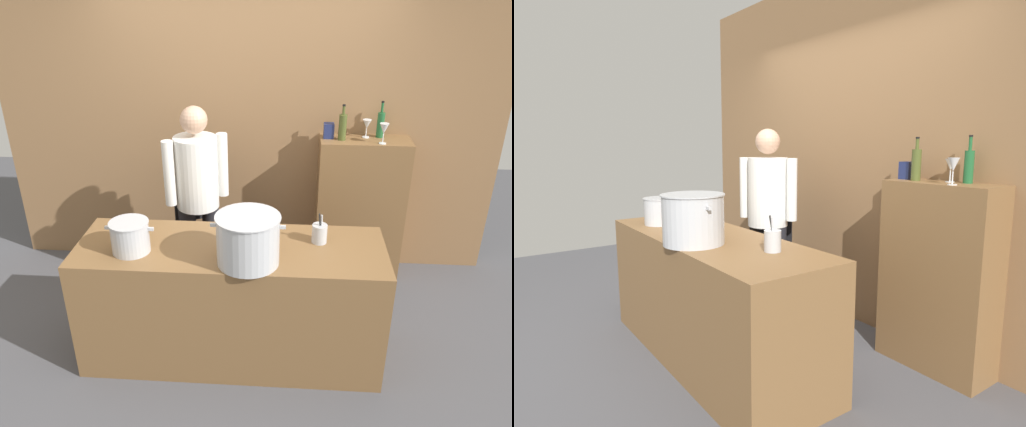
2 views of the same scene
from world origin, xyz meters
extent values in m
plane|color=#4C4C51|center=(0.00, 0.00, 0.00)|extent=(8.00, 8.00, 0.00)
cube|color=olive|center=(0.00, 1.40, 1.50)|extent=(4.40, 0.10, 3.00)
cube|color=brown|center=(0.00, 0.00, 0.45)|extent=(2.09, 0.70, 0.90)
cube|color=brown|center=(1.01, 1.19, 0.64)|extent=(0.76, 0.32, 1.29)
cylinder|color=black|center=(-0.26, 0.79, 0.42)|extent=(0.14, 0.14, 0.84)
cylinder|color=black|center=(-0.44, 0.69, 0.42)|extent=(0.14, 0.14, 0.84)
cylinder|color=white|center=(-0.35, 0.74, 1.13)|extent=(0.34, 0.34, 0.58)
cube|color=black|center=(-0.44, 0.90, 0.89)|extent=(0.27, 0.16, 0.52)
cylinder|color=white|center=(-0.16, 0.85, 1.16)|extent=(0.09, 0.09, 0.52)
cylinder|color=white|center=(-0.54, 0.63, 1.16)|extent=(0.09, 0.09, 0.52)
sphere|color=tan|center=(-0.35, 0.74, 1.55)|extent=(0.21, 0.21, 0.21)
cylinder|color=#B7BABF|center=(0.14, -0.19, 1.06)|extent=(0.39, 0.39, 0.32)
cylinder|color=#B7BABF|center=(0.14, -0.19, 1.22)|extent=(0.41, 0.41, 0.01)
cube|color=#B7BABF|center=(-0.08, -0.19, 1.16)|extent=(0.04, 0.02, 0.02)
cube|color=#B7BABF|center=(0.35, -0.19, 1.16)|extent=(0.04, 0.02, 0.02)
cylinder|color=#B7BABF|center=(-0.64, -0.11, 1.00)|extent=(0.25, 0.25, 0.21)
cylinder|color=#B7BABF|center=(-0.64, -0.11, 1.11)|extent=(0.26, 0.26, 0.01)
cube|color=#B7BABF|center=(-0.79, -0.11, 1.07)|extent=(0.04, 0.02, 0.02)
cube|color=#B7BABF|center=(-0.50, -0.11, 1.07)|extent=(0.04, 0.02, 0.02)
cylinder|color=#B7BABF|center=(0.60, 0.10, 0.97)|extent=(0.10, 0.10, 0.13)
cylinder|color=#B7BABF|center=(0.61, 0.09, 1.02)|extent=(0.02, 0.02, 0.19)
cylinder|color=#262626|center=(0.60, 0.10, 1.02)|extent=(0.03, 0.04, 0.20)
cylinder|color=#475123|center=(0.81, 1.17, 1.40)|extent=(0.07, 0.07, 0.21)
cylinder|color=#475123|center=(0.81, 1.17, 1.54)|extent=(0.02, 0.02, 0.07)
cylinder|color=black|center=(0.81, 1.17, 1.58)|extent=(0.03, 0.03, 0.01)
cylinder|color=#1E592D|center=(1.13, 1.26, 1.39)|extent=(0.06, 0.06, 0.21)
cylinder|color=#1E592D|center=(1.13, 1.26, 1.54)|extent=(0.02, 0.02, 0.09)
cylinder|color=black|center=(1.13, 1.26, 1.59)|extent=(0.02, 0.02, 0.01)
cylinder|color=silver|center=(1.13, 1.09, 1.29)|extent=(0.06, 0.06, 0.01)
cylinder|color=silver|center=(1.13, 1.09, 1.33)|extent=(0.01, 0.01, 0.08)
cone|color=silver|center=(1.13, 1.09, 1.41)|extent=(0.07, 0.07, 0.09)
cylinder|color=silver|center=(1.01, 1.25, 1.29)|extent=(0.06, 0.06, 0.01)
cylinder|color=silver|center=(1.01, 1.25, 1.33)|extent=(0.01, 0.01, 0.07)
cone|color=silver|center=(1.01, 1.25, 1.40)|extent=(0.07, 0.07, 0.08)
cube|color=navy|center=(0.70, 1.21, 1.35)|extent=(0.08, 0.08, 0.12)
camera|label=1|loc=(0.38, -2.94, 2.60)|focal=35.51mm
camera|label=2|loc=(2.66, -1.40, 1.55)|focal=30.64mm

